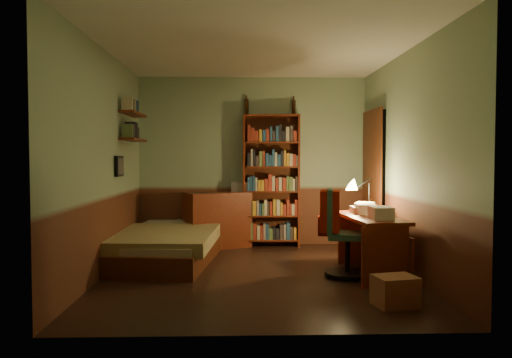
{
  "coord_description": "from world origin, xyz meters",
  "views": [
    {
      "loc": [
        -0.19,
        -5.74,
        1.35
      ],
      "look_at": [
        0.0,
        0.25,
        1.1
      ],
      "focal_mm": 35.0,
      "sensor_mm": 36.0,
      "label": 1
    }
  ],
  "objects_px": {
    "dresser": "(217,220)",
    "office_chair": "(348,236)",
    "cardboard_box_a": "(395,291)",
    "bed": "(165,234)",
    "mini_stereo": "(242,187)",
    "desk": "(370,245)",
    "desk_lamp": "(369,186)",
    "bookshelf": "(272,181)",
    "cardboard_box_b": "(399,291)"
  },
  "relations": [
    {
      "from": "desk",
      "to": "mini_stereo",
      "type": "bearing_deg",
      "value": 122.54
    },
    {
      "from": "cardboard_box_a",
      "to": "bed",
      "type": "bearing_deg",
      "value": 138.07
    },
    {
      "from": "bookshelf",
      "to": "cardboard_box_a",
      "type": "relative_size",
      "value": 5.44
    },
    {
      "from": "desk",
      "to": "desk_lamp",
      "type": "xyz_separation_m",
      "value": [
        0.15,
        0.64,
        0.65
      ]
    },
    {
      "from": "dresser",
      "to": "office_chair",
      "type": "xyz_separation_m",
      "value": [
        1.57,
        -1.9,
        0.05
      ]
    },
    {
      "from": "bookshelf",
      "to": "desk_lamp",
      "type": "height_order",
      "value": "bookshelf"
    },
    {
      "from": "cardboard_box_a",
      "to": "cardboard_box_b",
      "type": "height_order",
      "value": "cardboard_box_a"
    },
    {
      "from": "bookshelf",
      "to": "cardboard_box_b",
      "type": "height_order",
      "value": "bookshelf"
    },
    {
      "from": "desk_lamp",
      "to": "cardboard_box_a",
      "type": "relative_size",
      "value": 1.66
    },
    {
      "from": "mini_stereo",
      "to": "desk",
      "type": "distance_m",
      "value": 2.49
    },
    {
      "from": "dresser",
      "to": "mini_stereo",
      "type": "height_order",
      "value": "mini_stereo"
    },
    {
      "from": "desk_lamp",
      "to": "cardboard_box_b",
      "type": "height_order",
      "value": "desk_lamp"
    },
    {
      "from": "desk_lamp",
      "to": "office_chair",
      "type": "height_order",
      "value": "desk_lamp"
    },
    {
      "from": "mini_stereo",
      "to": "cardboard_box_a",
      "type": "xyz_separation_m",
      "value": [
        1.39,
        -3.18,
        -0.77
      ]
    },
    {
      "from": "dresser",
      "to": "desk",
      "type": "bearing_deg",
      "value": -68.99
    },
    {
      "from": "dresser",
      "to": "cardboard_box_a",
      "type": "distance_m",
      "value": 3.53
    },
    {
      "from": "mini_stereo",
      "to": "cardboard_box_a",
      "type": "bearing_deg",
      "value": -53.86
    },
    {
      "from": "bed",
      "to": "bookshelf",
      "type": "distance_m",
      "value": 1.89
    },
    {
      "from": "bed",
      "to": "mini_stereo",
      "type": "bearing_deg",
      "value": 51.51
    },
    {
      "from": "cardboard_box_a",
      "to": "office_chair",
      "type": "bearing_deg",
      "value": 99.48
    },
    {
      "from": "office_chair",
      "to": "cardboard_box_a",
      "type": "height_order",
      "value": "office_chair"
    },
    {
      "from": "mini_stereo",
      "to": "dresser",
      "type": "bearing_deg",
      "value": -148.68
    },
    {
      "from": "dresser",
      "to": "mini_stereo",
      "type": "bearing_deg",
      "value": -5.93
    },
    {
      "from": "mini_stereo",
      "to": "desk",
      "type": "bearing_deg",
      "value": -39.88
    },
    {
      "from": "bed",
      "to": "cardboard_box_a",
      "type": "bearing_deg",
      "value": -35.09
    },
    {
      "from": "mini_stereo",
      "to": "desk",
      "type": "xyz_separation_m",
      "value": [
        1.48,
        -1.92,
        -0.57
      ]
    },
    {
      "from": "desk",
      "to": "office_chair",
      "type": "height_order",
      "value": "office_chair"
    },
    {
      "from": "bed",
      "to": "mini_stereo",
      "type": "relative_size",
      "value": 8.36
    },
    {
      "from": "dresser",
      "to": "office_chair",
      "type": "distance_m",
      "value": 2.47
    },
    {
      "from": "desk_lamp",
      "to": "cardboard_box_b",
      "type": "bearing_deg",
      "value": -118.08
    },
    {
      "from": "cardboard_box_b",
      "to": "bed",
      "type": "bearing_deg",
      "value": 140.55
    },
    {
      "from": "bookshelf",
      "to": "office_chair",
      "type": "height_order",
      "value": "bookshelf"
    },
    {
      "from": "desk_lamp",
      "to": "desk",
      "type": "bearing_deg",
      "value": -126.32
    },
    {
      "from": "dresser",
      "to": "desk_lamp",
      "type": "relative_size",
      "value": 1.54
    },
    {
      "from": "cardboard_box_b",
      "to": "desk_lamp",
      "type": "bearing_deg",
      "value": 84.62
    },
    {
      "from": "desk_lamp",
      "to": "office_chair",
      "type": "bearing_deg",
      "value": -143.19
    },
    {
      "from": "dresser",
      "to": "cardboard_box_a",
      "type": "relative_size",
      "value": 2.55
    },
    {
      "from": "desk_lamp",
      "to": "office_chair",
      "type": "distance_m",
      "value": 1.0
    },
    {
      "from": "bookshelf",
      "to": "cardboard_box_b",
      "type": "distance_m",
      "value": 3.31
    },
    {
      "from": "bookshelf",
      "to": "desk",
      "type": "distance_m",
      "value": 2.24
    },
    {
      "from": "bed",
      "to": "office_chair",
      "type": "bearing_deg",
      "value": -17.79
    },
    {
      "from": "bed",
      "to": "cardboard_box_b",
      "type": "bearing_deg",
      "value": -32.61
    },
    {
      "from": "mini_stereo",
      "to": "bed",
      "type": "bearing_deg",
      "value": -122.9
    },
    {
      "from": "desk_lamp",
      "to": "cardboard_box_b",
      "type": "relative_size",
      "value": 1.97
    },
    {
      "from": "bed",
      "to": "desk_lamp",
      "type": "distance_m",
      "value": 2.75
    },
    {
      "from": "mini_stereo",
      "to": "desk_lamp",
      "type": "bearing_deg",
      "value": -25.7
    },
    {
      "from": "bed",
      "to": "desk",
      "type": "distance_m",
      "value": 2.67
    },
    {
      "from": "cardboard_box_b",
      "to": "cardboard_box_a",
      "type": "bearing_deg",
      "value": -123.21
    },
    {
      "from": "office_chair",
      "to": "bookshelf",
      "type": "bearing_deg",
      "value": 121.66
    },
    {
      "from": "bed",
      "to": "cardboard_box_a",
      "type": "distance_m",
      "value": 3.25
    }
  ]
}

